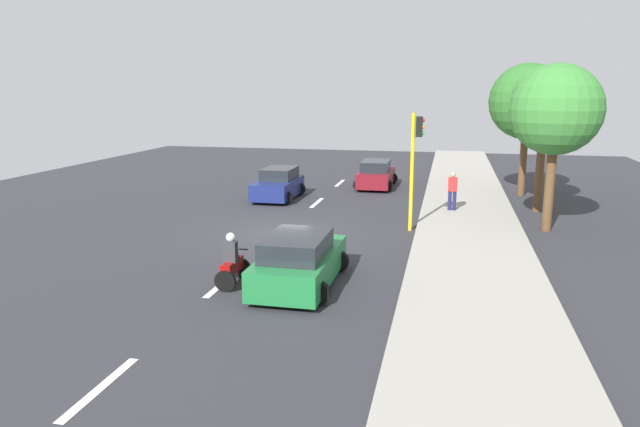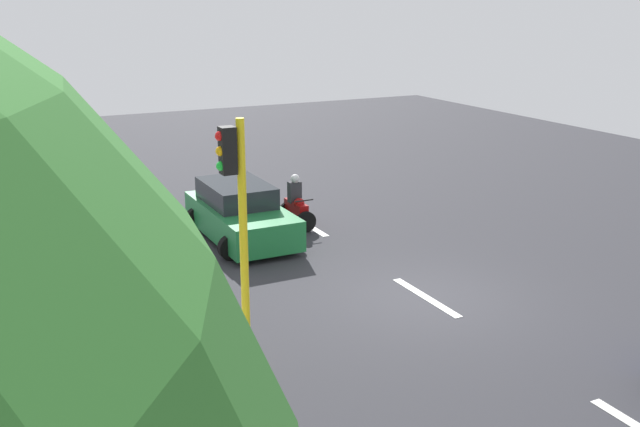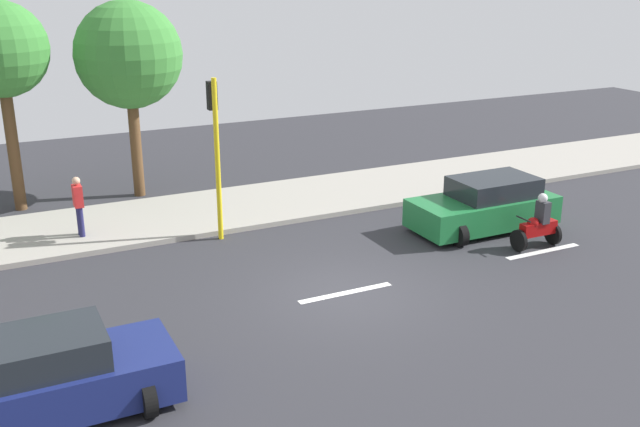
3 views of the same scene
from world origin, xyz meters
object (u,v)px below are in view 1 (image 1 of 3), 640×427
car_dark_blue (278,185)px  street_tree_center (556,110)px  traffic_light_corner (415,155)px  car_green (299,261)px  pedestrian_near_signal (453,190)px  car_maroon (376,175)px  street_tree_north (545,100)px  street_tree_south (527,102)px  motorcycle (232,263)px

car_dark_blue → street_tree_center: 13.28m
traffic_light_corner → car_green: bearing=-110.5°
pedestrian_near_signal → traffic_light_corner: size_ratio=0.38×
car_maroon → street_tree_center: bearing=-47.7°
car_green → pedestrian_near_signal: pedestrian_near_signal is taller
pedestrian_near_signal → traffic_light_corner: 4.26m
street_tree_north → car_dark_blue: bearing=178.2°
traffic_light_corner → street_tree_center: bearing=12.3°
car_green → traffic_light_corner: bearing=69.5°
car_green → street_tree_south: size_ratio=0.64×
car_maroon → street_tree_north: street_tree_north is taller
traffic_light_corner → street_tree_south: bearing=60.6°
street_tree_north → car_green: bearing=-123.3°
car_maroon → street_tree_south: street_tree_south is taller
traffic_light_corner → street_tree_south: street_tree_south is taller
car_green → car_dark_blue: 13.07m
car_dark_blue → street_tree_north: (12.16, -0.37, 4.19)m
traffic_light_corner → car_maroon: bearing=105.4°
car_green → street_tree_north: bearing=56.7°
street_tree_north → street_tree_south: bearing=93.7°
pedestrian_near_signal → car_maroon: bearing=124.2°
motorcycle → traffic_light_corner: size_ratio=0.34×
street_tree_center → street_tree_north: (0.14, 3.71, 0.30)m
car_dark_blue → traffic_light_corner: size_ratio=0.84×
car_maroon → car_green: bearing=-90.2°
car_green → motorcycle: size_ratio=2.79×
car_green → street_tree_south: street_tree_south is taller
car_dark_blue → street_tree_center: size_ratio=0.60×
motorcycle → street_tree_center: street_tree_center is taller
car_maroon → street_tree_north: 10.07m
car_dark_blue → traffic_light_corner: bearing=-36.7°
pedestrian_near_signal → traffic_light_corner: traffic_light_corner is taller
street_tree_center → pedestrian_near_signal: bearing=145.9°
car_maroon → motorcycle: (-1.89, -17.07, -0.07)m
pedestrian_near_signal → car_green: bearing=-111.2°
car_dark_blue → pedestrian_near_signal: (8.44, -1.66, 0.35)m
car_maroon → motorcycle: bearing=-96.3°
car_maroon → car_dark_blue: size_ratio=1.05×
car_maroon → traffic_light_corner: traffic_light_corner is taller
car_dark_blue → motorcycle: size_ratio=2.48×
street_tree_north → motorcycle: bearing=-128.3°
car_dark_blue → street_tree_south: bearing=16.8°
motorcycle → pedestrian_near_signal: (6.00, 11.03, 0.42)m
car_dark_blue → street_tree_south: (11.91, 3.58, 4.02)m
street_tree_center → street_tree_north: 3.72m
car_maroon → car_dark_blue: (-4.33, -4.38, -0.00)m
car_green → motorcycle: 1.87m
motorcycle → street_tree_south: 19.26m
pedestrian_near_signal → traffic_light_corner: (-1.48, -3.53, 1.87)m
car_maroon → motorcycle: size_ratio=2.62×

